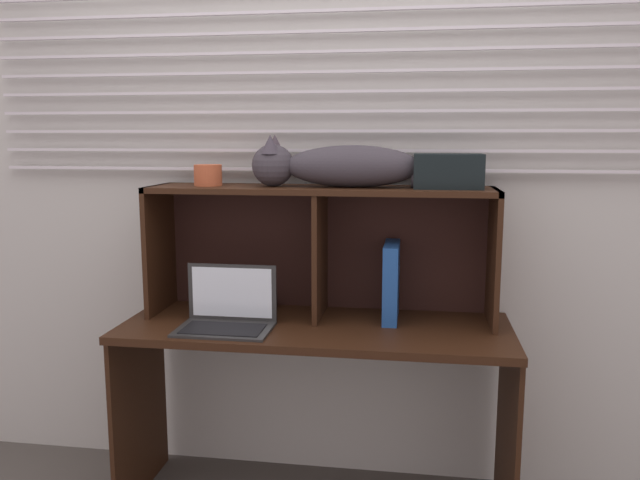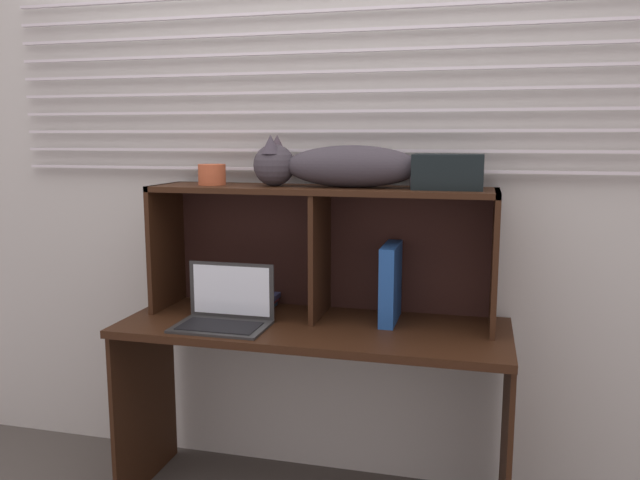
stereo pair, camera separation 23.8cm
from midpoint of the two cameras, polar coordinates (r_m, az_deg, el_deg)
back_panel_with_blinds at (r=2.67m, az=3.65°, el=4.89°), size 4.40×0.08×2.50m
desk at (r=2.50m, az=2.12°, el=-10.75°), size 1.48×0.56×0.75m
hutch_shelf_unit at (r=2.52m, az=2.90°, el=1.07°), size 1.35×0.31×0.52m
cat at (r=2.45m, az=4.29°, el=6.64°), size 0.86×0.18×0.20m
laptop at (r=2.44m, az=-5.76°, el=-6.51°), size 0.35×0.23×0.23m
binder_upright at (r=2.48m, az=9.10°, el=-3.87°), size 0.06×0.25×0.30m
book_stack at (r=2.63m, az=-3.66°, el=-5.85°), size 0.17×0.27×0.05m
small_basket at (r=2.59m, az=-7.08°, el=5.84°), size 0.11×0.11×0.08m
storage_box at (r=2.41m, az=14.23°, el=5.94°), size 0.25×0.17×0.13m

